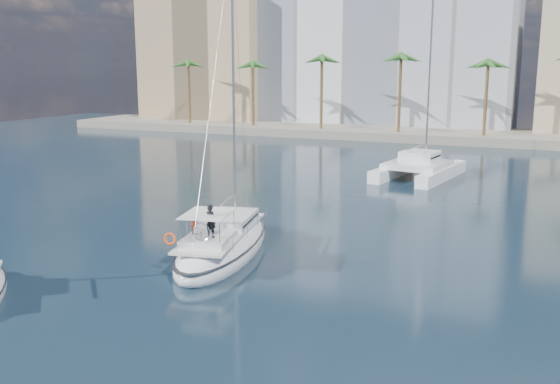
% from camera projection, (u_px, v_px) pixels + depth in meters
% --- Properties ---
extents(ground, '(160.00, 160.00, 0.00)m').
position_uv_depth(ground, '(255.00, 257.00, 34.38)').
color(ground, black).
rests_on(ground, ground).
extents(quay, '(120.00, 14.00, 1.20)m').
position_uv_depth(quay, '(441.00, 135.00, 89.01)').
color(quay, gray).
rests_on(quay, ground).
extents(building_modern, '(42.00, 16.00, 28.00)m').
position_uv_depth(building_modern, '(383.00, 43.00, 101.82)').
color(building_modern, white).
rests_on(building_modern, ground).
extents(building_tan_left, '(22.00, 14.00, 22.00)m').
position_uv_depth(building_tan_left, '(211.00, 62.00, 110.62)').
color(building_tan_left, tan).
rests_on(building_tan_left, ground).
extents(palm_left, '(3.60, 3.60, 12.30)m').
position_uv_depth(palm_left, '(218.00, 66.00, 96.85)').
color(palm_left, brown).
rests_on(palm_left, ground).
extents(palm_centre, '(3.60, 3.60, 12.30)m').
position_uv_depth(palm_centre, '(440.00, 66.00, 83.48)').
color(palm_centre, brown).
rests_on(palm_centre, ground).
extents(main_sloop, '(6.33, 12.74, 18.11)m').
position_uv_depth(main_sloop, '(223.00, 244.00, 34.86)').
color(main_sloop, white).
rests_on(main_sloop, ground).
extents(catamaran, '(7.19, 11.91, 16.44)m').
position_uv_depth(catamaran, '(419.00, 166.00, 58.43)').
color(catamaran, white).
rests_on(catamaran, ground).
extents(seagull, '(1.08, 0.47, 0.20)m').
position_uv_depth(seagull, '(216.00, 208.00, 42.44)').
color(seagull, silver).
rests_on(seagull, ground).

